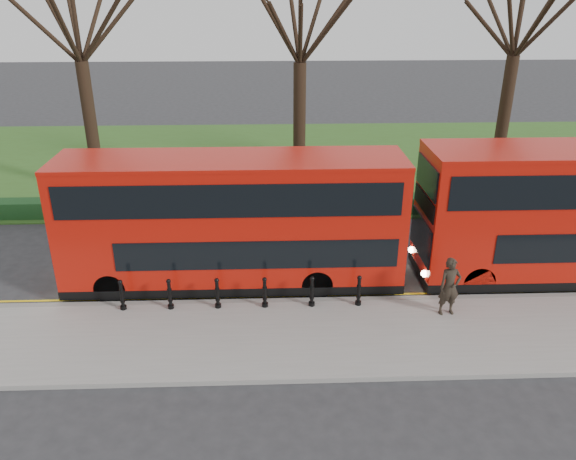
{
  "coord_description": "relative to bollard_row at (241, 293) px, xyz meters",
  "views": [
    {
      "loc": [
        0.46,
        -16.84,
        9.74
      ],
      "look_at": [
        1.1,
        0.5,
        2.0
      ],
      "focal_mm": 35.0,
      "sensor_mm": 36.0,
      "label": 1
    }
  ],
  "objects": [
    {
      "name": "yellow_line_outer",
      "position": [
        0.46,
        0.65,
        -0.64
      ],
      "size": [
        60.0,
        0.1,
        0.01
      ],
      "primitive_type": "cube",
      "color": "yellow",
      "rests_on": "ground"
    },
    {
      "name": "bollard_row",
      "position": [
        0.0,
        0.0,
        0.0
      ],
      "size": [
        7.67,
        0.15,
        1.0
      ],
      "color": "black",
      "rests_on": "pavement"
    },
    {
      "name": "ground",
      "position": [
        0.46,
        1.35,
        -0.65
      ],
      "size": [
        120.0,
        120.0,
        0.0
      ],
      "primitive_type": "plane",
      "color": "#28282B",
      "rests_on": "ground"
    },
    {
      "name": "tree_mid",
      "position": [
        2.46,
        11.35,
        7.62
      ],
      "size": [
        7.29,
        7.29,
        11.38
      ],
      "color": "black",
      "rests_on": "ground"
    },
    {
      "name": "tree_left",
      "position": [
        -7.54,
        11.35,
        7.78
      ],
      "size": [
        7.42,
        7.42,
        11.6
      ],
      "color": "black",
      "rests_on": "ground"
    },
    {
      "name": "hedge",
      "position": [
        0.46,
        8.15,
        -0.25
      ],
      "size": [
        60.0,
        0.9,
        0.8
      ],
      "primitive_type": "cube",
      "color": "black",
      "rests_on": "ground"
    },
    {
      "name": "tree_right",
      "position": [
        12.46,
        11.35,
        7.99
      ],
      "size": [
        7.6,
        7.6,
        11.88
      ],
      "color": "black",
      "rests_on": "ground"
    },
    {
      "name": "bus_lead",
      "position": [
        -0.31,
        1.87,
        1.64
      ],
      "size": [
        11.4,
        2.62,
        4.54
      ],
      "color": "#AC1208",
      "rests_on": "ground"
    },
    {
      "name": "pavement",
      "position": [
        0.46,
        -1.65,
        -0.57
      ],
      "size": [
        60.0,
        4.0,
        0.15
      ],
      "primitive_type": "cube",
      "color": "gray",
      "rests_on": "ground"
    },
    {
      "name": "kerb",
      "position": [
        0.46,
        0.35,
        -0.57
      ],
      "size": [
        60.0,
        0.25,
        0.16
      ],
      "primitive_type": "cube",
      "color": "slate",
      "rests_on": "ground"
    },
    {
      "name": "grass_verge",
      "position": [
        0.46,
        16.35,
        -0.62
      ],
      "size": [
        60.0,
        18.0,
        0.06
      ],
      "primitive_type": "cube",
      "color": "#2F531B",
      "rests_on": "ground"
    },
    {
      "name": "pedestrian",
      "position": [
        6.46,
        -0.61,
        0.45
      ],
      "size": [
        0.75,
        0.55,
        1.9
      ],
      "primitive_type": "imported",
      "rotation": [
        0.0,
        0.0,
        0.14
      ],
      "color": "black",
      "rests_on": "pavement"
    },
    {
      "name": "yellow_line_inner",
      "position": [
        0.46,
        0.85,
        -0.64
      ],
      "size": [
        60.0,
        0.1,
        0.01
      ],
      "primitive_type": "cube",
      "color": "yellow",
      "rests_on": "ground"
    }
  ]
}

